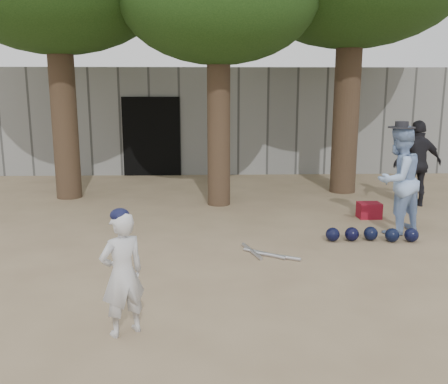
{
  "coord_description": "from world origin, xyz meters",
  "views": [
    {
      "loc": [
        0.35,
        -6.24,
        2.5
      ],
      "look_at": [
        0.6,
        1.0,
        0.95
      ],
      "focal_mm": 40.0,
      "sensor_mm": 36.0,
      "label": 1
    }
  ],
  "objects_px": {
    "boy_player": "(122,274)",
    "spectator_dark": "(417,164)",
    "spectator_blue": "(398,180)",
    "red_bag": "(369,210)"
  },
  "relations": [
    {
      "from": "boy_player",
      "to": "spectator_dark",
      "type": "xyz_separation_m",
      "value": [
        5.25,
        5.41,
        0.26
      ]
    },
    {
      "from": "boy_player",
      "to": "spectator_blue",
      "type": "distance_m",
      "value": 5.4
    },
    {
      "from": "spectator_blue",
      "to": "red_bag",
      "type": "bearing_deg",
      "value": -113.52
    },
    {
      "from": "spectator_blue",
      "to": "spectator_dark",
      "type": "distance_m",
      "value": 2.24
    },
    {
      "from": "boy_player",
      "to": "spectator_dark",
      "type": "bearing_deg",
      "value": -168.37
    },
    {
      "from": "spectator_blue",
      "to": "boy_player",
      "type": "bearing_deg",
      "value": 8.89
    },
    {
      "from": "spectator_blue",
      "to": "red_bag",
      "type": "height_order",
      "value": "spectator_blue"
    },
    {
      "from": "red_bag",
      "to": "spectator_dark",
      "type": "bearing_deg",
      "value": 36.68
    },
    {
      "from": "boy_player",
      "to": "spectator_dark",
      "type": "distance_m",
      "value": 7.54
    },
    {
      "from": "spectator_dark",
      "to": "red_bag",
      "type": "height_order",
      "value": "spectator_dark"
    }
  ]
}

